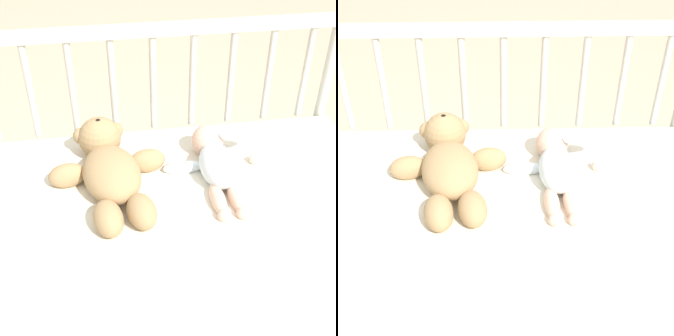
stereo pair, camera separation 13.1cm
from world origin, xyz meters
TOP-DOWN VIEW (x-y plane):
  - ground_plane at (0.00, 0.00)m, footprint 12.00×12.00m
  - crib_mattress at (0.00, 0.00)m, footprint 1.23×0.59m
  - crib_rail at (-0.00, 0.32)m, footprint 1.23×0.04m
  - blanket at (-0.02, 0.01)m, footprint 0.82×0.54m
  - teddy_bear at (-0.16, 0.04)m, footprint 0.35×0.46m
  - baby at (0.15, 0.03)m, footprint 0.31×0.37m

SIDE VIEW (x-z plane):
  - ground_plane at x=0.00m, z-range 0.00..0.00m
  - crib_mattress at x=0.00m, z-range 0.00..0.54m
  - blanket at x=-0.02m, z-range 0.54..0.54m
  - baby at x=0.15m, z-range 0.53..0.63m
  - teddy_bear at x=-0.16m, z-range 0.52..0.66m
  - crib_rail at x=0.00m, z-range 0.18..1.08m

